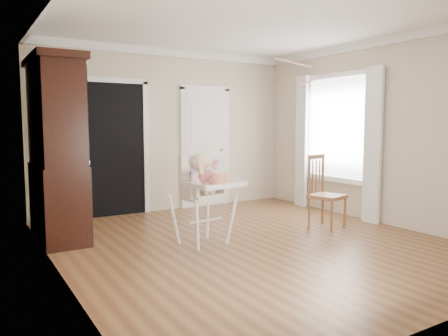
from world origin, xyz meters
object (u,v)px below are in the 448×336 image
cake (220,179)px  dining_chair (325,194)px  china_cabinet (57,149)px  sippy_cup (193,177)px  high_chair (203,189)px

cake → dining_chair: (1.81, 0.14, -0.35)m
china_cabinet → sippy_cup: bearing=-46.2°
sippy_cup → dining_chair: size_ratio=0.19×
cake → sippy_cup: size_ratio=1.44×
china_cabinet → dining_chair: 3.64m
high_chair → china_cabinet: bearing=132.2°
sippy_cup → dining_chair: (2.07, -0.02, -0.37)m
high_chair → cake: bearing=-84.9°
cake → dining_chair: 1.85m
high_chair → china_cabinet: china_cabinet is taller
cake → dining_chair: size_ratio=0.27×
sippy_cup → china_cabinet: bearing=133.8°
high_chair → sippy_cup: size_ratio=5.71×
cake → high_chair: bearing=103.6°
china_cabinet → dining_chair: bearing=-21.7°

